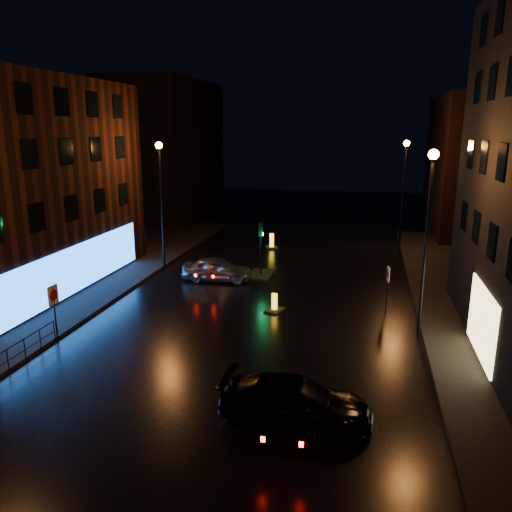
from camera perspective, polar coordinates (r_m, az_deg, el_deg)
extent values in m
plane|color=black|center=(19.27, -4.78, -14.19)|extent=(120.00, 120.00, 0.00)
cube|color=black|center=(32.14, -24.87, -3.48)|extent=(12.00, 44.00, 0.15)
cube|color=black|center=(55.38, -10.20, 11.91)|extent=(8.00, 16.00, 14.00)
cube|color=black|center=(49.22, 24.35, 9.42)|extent=(8.00, 14.00, 12.00)
cylinder|color=black|center=(33.21, -10.70, 5.14)|extent=(0.14, 0.14, 8.00)
cylinder|color=black|center=(32.82, -11.03, 12.05)|extent=(0.20, 0.20, 0.25)
sphere|color=orange|center=(32.81, -11.04, 12.31)|extent=(0.44, 0.44, 0.44)
cylinder|color=black|center=(22.88, 18.76, 0.47)|extent=(0.14, 0.14, 8.00)
cylinder|color=black|center=(22.31, 19.60, 10.49)|extent=(0.20, 0.20, 0.25)
sphere|color=orange|center=(22.30, 19.63, 10.88)|extent=(0.44, 0.44, 0.44)
cylinder|color=black|center=(38.56, 16.39, 6.07)|extent=(0.14, 0.14, 8.00)
cylinder|color=black|center=(38.23, 16.82, 12.00)|extent=(0.20, 0.20, 0.25)
sphere|color=orange|center=(38.23, 16.84, 12.23)|extent=(0.44, 0.44, 0.44)
cube|color=black|center=(32.12, 0.54, -2.14)|extent=(1.40, 2.40, 0.12)
cylinder|color=black|center=(31.76, 0.55, 0.18)|extent=(0.12, 0.12, 2.80)
cube|color=black|center=(31.41, 0.56, 3.01)|extent=(0.28, 0.22, 0.90)
cylinder|color=#0CFF59|center=(31.44, 0.80, 2.50)|extent=(0.05, 0.18, 0.18)
cylinder|color=black|center=(21.68, -26.63, -9.55)|extent=(0.05, 6.00, 0.05)
cylinder|color=black|center=(21.86, -26.49, -10.68)|extent=(0.04, 6.00, 0.04)
cylinder|color=black|center=(21.86, -26.49, -10.68)|extent=(0.04, 0.04, 1.00)
cylinder|color=black|center=(24.04, -22.04, -7.94)|extent=(0.04, 0.04, 1.00)
imported|color=#ADB0B5|center=(31.01, -4.44, -1.50)|extent=(4.40, 2.03, 1.46)
imported|color=black|center=(16.70, 4.54, -16.21)|extent=(5.03, 2.22, 1.44)
cube|color=black|center=(26.05, 2.11, -6.19)|extent=(1.02, 1.25, 0.09)
cube|color=#F6AE18|center=(25.90, 2.12, -5.26)|extent=(0.29, 0.23, 0.90)
cube|color=black|center=(25.90, 2.12, -5.26)|extent=(0.26, 0.10, 0.54)
cube|color=black|center=(39.47, 1.79, 1.00)|extent=(1.29, 1.55, 0.11)
cube|color=yellow|center=(39.35, 1.80, 1.78)|extent=(0.36, 0.29, 1.11)
cube|color=black|center=(39.35, 1.80, 1.78)|extent=(0.32, 0.13, 0.67)
cylinder|color=black|center=(23.74, -21.98, -6.25)|extent=(0.07, 0.07, 2.52)
cube|color=white|center=(23.45, -22.18, -4.15)|extent=(0.08, 0.63, 0.86)
cylinder|color=#B20C0C|center=(23.43, -22.12, -4.16)|extent=(0.04, 0.50, 0.50)
cylinder|color=black|center=(26.80, 14.78, -3.67)|extent=(0.06, 0.06, 2.22)
cube|color=silver|center=(26.56, 14.89, -2.02)|extent=(0.14, 0.56, 0.76)
cylinder|color=#B20C0C|center=(26.56, 14.83, -2.02)|extent=(0.09, 0.44, 0.44)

